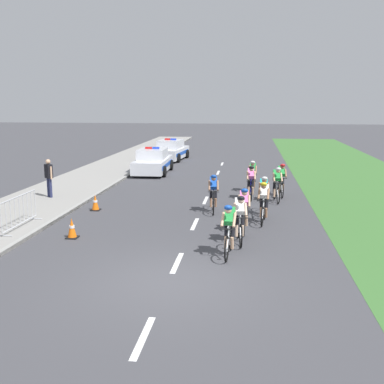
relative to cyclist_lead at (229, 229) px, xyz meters
name	(u,v)px	position (x,y,z in m)	size (l,w,h in m)	color
ground_plane	(169,281)	(-1.34, -2.00, -0.79)	(160.00, 160.00, 0.00)	#424247
sidewalk_slab	(90,178)	(-8.23, 12.00, -0.73)	(3.89, 60.00, 0.12)	gray
kerb_edge	(123,179)	(-6.36, 12.00, -0.72)	(0.16, 60.00, 0.13)	#9E9E99
grass_verge	(367,185)	(6.58, 12.00, -0.78)	(7.00, 60.00, 0.01)	#3D7033
lane_markings_centre	(206,200)	(-1.34, 7.27, -0.78)	(0.14, 25.60, 0.01)	white
cyclist_lead	(229,229)	(0.00, 0.00, 0.00)	(0.44, 1.72, 1.56)	black
cyclist_second	(240,218)	(0.27, 1.26, 0.00)	(0.45, 1.72, 1.56)	black
cyclist_third	(244,209)	(0.38, 2.46, 0.00)	(0.42, 1.72, 1.56)	black
cyclist_fourth	(264,201)	(1.05, 3.72, 0.00)	(0.45, 1.72, 1.56)	black
cyclist_fifth	(213,192)	(-0.84, 5.13, 0.00)	(0.44, 1.72, 1.56)	black
cyclist_sixth	(264,195)	(1.08, 4.92, 0.00)	(0.42, 1.72, 1.56)	black
cyclist_seventh	(251,182)	(0.60, 7.75, 0.00)	(0.43, 1.72, 1.56)	black
cyclist_eighth	(277,184)	(1.71, 7.41, 0.00)	(0.45, 1.72, 1.56)	black
cyclist_ninth	(252,176)	(0.68, 9.47, 0.00)	(0.42, 1.72, 1.56)	black
cyclist_tenth	(281,179)	(1.98, 8.60, 0.00)	(0.43, 1.72, 1.56)	black
police_car_nearest	(153,162)	(-5.23, 14.58, -0.11)	(2.07, 4.44, 1.59)	silver
police_car_second	(171,151)	(-5.23, 21.04, -0.11)	(2.30, 4.54, 1.59)	silver
crowd_barrier_front	(20,212)	(-7.02, 1.72, -0.14)	(0.51, 2.32, 1.07)	#B7BABF
traffic_cone_near	(95,203)	(-5.50, 4.85, -0.48)	(0.36, 0.36, 0.64)	black
traffic_cone_mid	(72,228)	(-4.99, 1.12, -0.48)	(0.36, 0.36, 0.64)	black
spectator_middle	(49,175)	(-8.13, 6.53, 0.30)	(0.46, 0.40, 1.68)	#23284C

